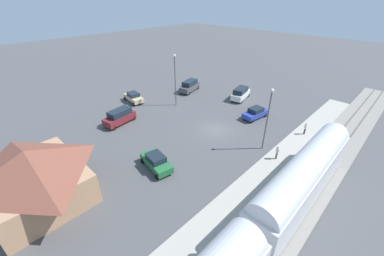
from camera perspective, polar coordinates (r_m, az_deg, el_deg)
ground_plane at (r=34.67m, az=5.85°, el=-0.45°), size 200.00×200.00×0.00m
railway_track at (r=29.80m, az=27.65°, el=-9.67°), size 4.80×70.00×0.30m
platform at (r=30.57m, az=20.73°, el=-6.73°), size 3.20×46.00×0.30m
passenger_train at (r=18.18m, az=14.36°, el=-24.48°), size 2.93×33.84×4.98m
station_building at (r=26.48m, az=-33.93°, el=-9.29°), size 10.16×8.52×5.52m
pedestrian_on_platform at (r=35.96m, az=25.63°, el=0.03°), size 0.36×0.36×1.71m
pedestrian_waiting_far at (r=29.41m, az=19.82°, el=-5.40°), size 0.36×0.36×1.71m
sedan_blue at (r=38.80m, az=15.04°, el=3.56°), size 2.44×4.71×1.74m
suv_maroon at (r=37.35m, az=-17.01°, el=2.66°), size 2.68×5.14×2.22m
sedan_tan at (r=44.65m, az=-13.88°, el=7.22°), size 4.70×2.70×1.74m
suv_charcoal at (r=48.19m, az=-0.59°, el=10.11°), size 3.11×5.23×2.22m
sedan_green at (r=27.17m, az=-8.61°, el=-7.97°), size 4.75×2.84×1.74m
suv_white at (r=45.27m, az=11.61°, el=8.17°), size 2.97×5.21×2.22m
light_pole_near_platform at (r=29.37m, az=17.89°, el=3.47°), size 0.44×0.44×8.07m
light_pole_lot_center at (r=40.53m, az=-4.11°, el=12.63°), size 0.44×0.44×8.84m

